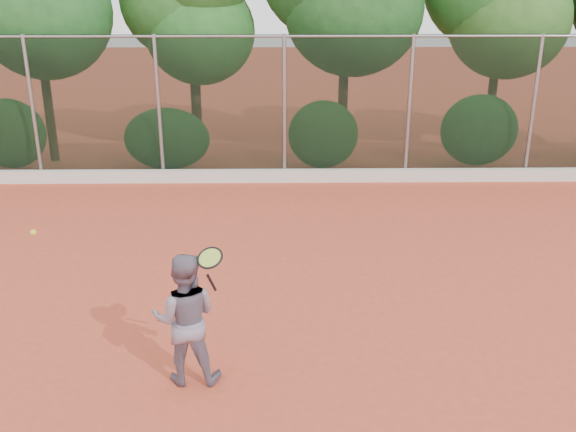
{
  "coord_description": "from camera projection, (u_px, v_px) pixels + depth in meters",
  "views": [
    {
      "loc": [
        -0.13,
        -8.29,
        4.69
      ],
      "look_at": [
        0.0,
        1.0,
        1.25
      ],
      "focal_mm": 40.0,
      "sensor_mm": 36.0,
      "label": 1
    }
  ],
  "objects": [
    {
      "name": "ground",
      "position": [
        289.0,
        319.0,
        9.4
      ],
      "size": [
        80.0,
        80.0,
        0.0
      ],
      "primitive_type": "plane",
      "color": "#C1472D",
      "rests_on": "ground"
    },
    {
      "name": "tennis_racket",
      "position": [
        210.0,
        261.0,
        7.45
      ],
      "size": [
        0.4,
        0.38,
        0.59
      ],
      "color": "black",
      "rests_on": "ground"
    },
    {
      "name": "tennis_ball_in_flight",
      "position": [
        33.0,
        233.0,
        7.8
      ],
      "size": [
        0.07,
        0.07,
        0.07
      ],
      "color": "yellow",
      "rests_on": "ground"
    },
    {
      "name": "chainlink_fence",
      "position": [
        284.0,
        105.0,
        15.32
      ],
      "size": [
        24.09,
        0.09,
        3.5
      ],
      "color": "black",
      "rests_on": "ground"
    },
    {
      "name": "tennis_player",
      "position": [
        185.0,
        319.0,
        7.72
      ],
      "size": [
        0.82,
        0.64,
        1.69
      ],
      "primitive_type": "imported",
      "rotation": [
        0.0,
        0.0,
        3.14
      ],
      "color": "slate",
      "rests_on": "ground"
    },
    {
      "name": "concrete_curb",
      "position": [
        285.0,
        176.0,
        15.74
      ],
      "size": [
        24.0,
        0.2,
        0.3
      ],
      "primitive_type": "cube",
      "color": "silver",
      "rests_on": "ground"
    }
  ]
}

